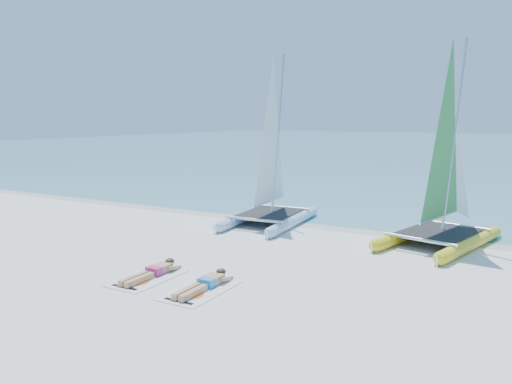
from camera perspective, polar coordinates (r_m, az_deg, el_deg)
ground at (r=12.31m, az=0.95°, el=-8.84°), size 140.00×140.00×0.00m
sea at (r=73.67m, az=24.79°, el=4.85°), size 140.00×115.00×0.01m
wet_sand_strip at (r=17.20m, az=9.64°, el=-3.93°), size 140.00×1.40×0.01m
catamaran_blue at (r=17.26m, az=1.69°, el=2.37°), size 2.41×4.61×6.13m
catamaran_yellow at (r=15.65m, az=21.12°, el=1.64°), size 3.21×5.00×6.20m
towel_a at (r=11.91m, az=-12.29°, el=-9.59°), size 1.00×1.85×0.02m
sunbather_a at (r=12.01m, az=-11.69°, el=-8.87°), size 0.37×1.73×0.26m
towel_b at (r=10.92m, az=-6.38°, el=-11.12°), size 1.00×1.85×0.02m
sunbather_b at (r=11.03m, az=-5.81°, el=-10.31°), size 0.37×1.73×0.26m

